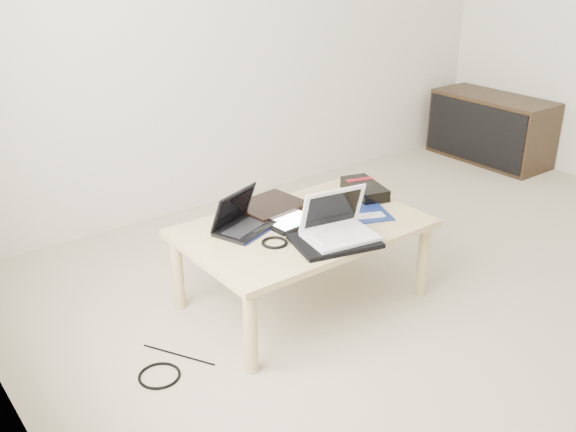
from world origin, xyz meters
TOP-DOWN VIEW (x-y plane):
  - ground at (0.00, 0.00)m, footprint 4.00×4.00m
  - coffee_table at (-0.67, 0.68)m, footprint 1.10×0.70m
  - media_cabinet at (1.77, 1.45)m, footprint 0.41×0.90m
  - book at (-0.68, 0.92)m, footprint 0.33×0.29m
  - netbook at (-0.92, 0.81)m, footprint 0.31×0.27m
  - tablet at (-0.70, 0.74)m, footprint 0.27×0.21m
  - remote at (-0.52, 0.70)m, footprint 0.07×0.20m
  - neoprene_sleeve at (-0.68, 0.45)m, footprint 0.41×0.34m
  - white_laptop at (-0.65, 0.47)m, footprint 0.33×0.26m
  - motherboard at (-0.36, 0.66)m, footprint 0.36×0.40m
  - gpu_box at (-0.19, 0.78)m, footprint 0.21×0.31m
  - cable_coil at (-0.89, 0.60)m, footprint 0.12×0.12m
  - floor_cable_coil at (-1.49, 0.57)m, footprint 0.18×0.18m
  - floor_cable_trail at (-1.36, 0.65)m, footprint 0.18×0.31m

SIDE VIEW (x-z plane):
  - ground at x=0.00m, z-range 0.00..0.00m
  - floor_cable_trail at x=-1.36m, z-range 0.00..0.01m
  - floor_cable_coil at x=-1.49m, z-range 0.00..0.01m
  - media_cabinet at x=1.77m, z-range 0.00..0.50m
  - coffee_table at x=-0.67m, z-range 0.15..0.55m
  - motherboard at x=-0.36m, z-range 0.40..0.41m
  - cable_coil at x=-0.89m, z-range 0.40..0.41m
  - tablet at x=-0.70m, z-range 0.40..0.41m
  - remote at x=-0.52m, z-range 0.40..0.42m
  - neoprene_sleeve at x=-0.68m, z-range 0.40..0.42m
  - book at x=-0.68m, z-range 0.40..0.43m
  - gpu_box at x=-0.19m, z-range 0.40..0.46m
  - netbook at x=-0.92m, z-range 0.35..0.53m
  - white_laptop at x=-0.65m, z-range 0.36..0.57m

